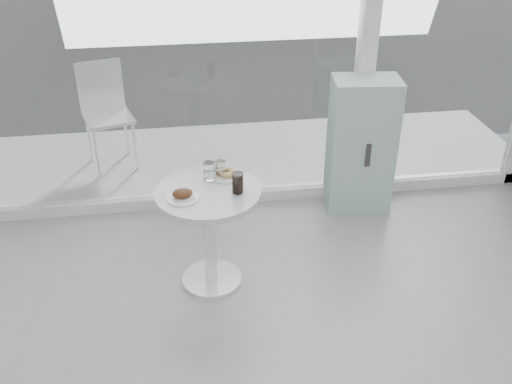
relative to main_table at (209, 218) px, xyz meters
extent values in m
cube|color=white|center=(0.50, 1.10, -0.50)|extent=(5.00, 0.12, 0.10)
cube|color=white|center=(1.40, 1.10, 0.95)|extent=(0.14, 0.14, 3.00)
cube|color=white|center=(-0.27, 1.10, 0.85)|extent=(3.21, 0.02, 2.60)
cube|color=white|center=(2.17, 1.10, 0.85)|extent=(1.41, 0.02, 2.60)
cylinder|color=white|center=(0.00, 0.00, -0.54)|extent=(0.44, 0.44, 0.03)
cylinder|color=white|center=(0.00, 0.00, -0.18)|extent=(0.09, 0.09, 0.70)
cylinder|color=silver|center=(0.00, 0.00, 0.20)|extent=(0.72, 0.72, 0.04)
cube|color=beige|center=(0.50, 1.90, -0.53)|extent=(5.60, 1.60, 0.05)
cube|color=#86AB9A|center=(1.36, 0.88, 0.03)|extent=(0.58, 0.42, 1.17)
cube|color=#333333|center=(1.36, 0.69, 0.03)|extent=(0.04, 0.02, 0.20)
cylinder|color=white|center=(-0.94, 1.65, -0.26)|extent=(0.03, 0.03, 0.49)
cylinder|color=white|center=(-0.59, 1.76, -0.26)|extent=(0.03, 0.03, 0.49)
cylinder|color=white|center=(-1.05, 2.00, -0.26)|extent=(0.03, 0.03, 0.49)
cylinder|color=white|center=(-0.70, 2.11, -0.26)|extent=(0.03, 0.03, 0.49)
cube|color=white|center=(-0.82, 1.88, 0.00)|extent=(0.54, 0.54, 0.03)
cube|color=white|center=(-0.88, 2.08, 0.26)|extent=(0.42, 0.14, 0.49)
cylinder|color=white|center=(-0.17, -0.08, 0.23)|extent=(0.22, 0.22, 0.01)
cube|color=silver|center=(-0.15, -0.09, 0.24)|extent=(0.12, 0.11, 0.00)
ellipsoid|color=#321B0D|center=(-0.17, -0.08, 0.26)|extent=(0.13, 0.11, 0.06)
ellipsoid|color=#321B0D|center=(-0.13, -0.06, 0.25)|extent=(0.07, 0.06, 0.04)
cylinder|color=white|center=(0.15, 0.17, 0.23)|extent=(0.21, 0.21, 0.01)
torus|color=tan|center=(0.15, 0.17, 0.25)|extent=(0.12, 0.12, 0.04)
cylinder|color=white|center=(0.03, 0.15, 0.29)|extent=(0.08, 0.08, 0.13)
cylinder|color=white|center=(0.03, 0.15, 0.26)|extent=(0.07, 0.07, 0.07)
cylinder|color=white|center=(0.11, 0.18, 0.28)|extent=(0.07, 0.07, 0.12)
cylinder|color=white|center=(0.11, 0.18, 0.25)|extent=(0.06, 0.06, 0.06)
cylinder|color=white|center=(0.20, -0.05, 0.29)|extent=(0.08, 0.08, 0.15)
cylinder|color=black|center=(0.20, -0.05, 0.29)|extent=(0.07, 0.07, 0.13)
camera|label=1|loc=(-0.15, -3.30, 2.16)|focal=40.00mm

